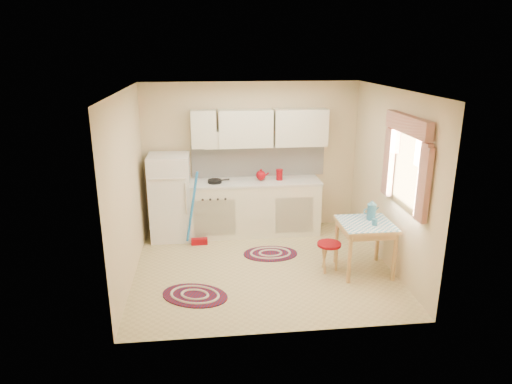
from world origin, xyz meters
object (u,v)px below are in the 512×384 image
Objects in this scene: fridge at (170,197)px; table at (364,247)px; base_cabinets at (252,208)px; stool at (329,257)px.

fridge is 1.94× the size of table.
table is at bearing -28.96° from fridge.
base_cabinets is at bearing 2.15° from fridge.
table is 0.51m from stool.
stool is (-0.49, 0.06, -0.15)m from table.
fridge is 2.74m from stool.
fridge is at bearing 147.14° from stool.
fridge reaches higher than table.
table is (1.42, -1.57, -0.08)m from base_cabinets.
stool is (2.26, -1.46, -0.49)m from fridge.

